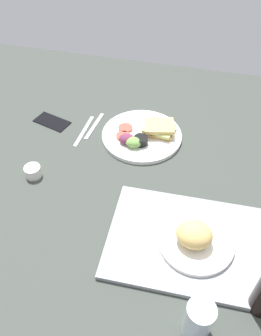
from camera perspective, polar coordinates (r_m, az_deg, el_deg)
ground_plane at (r=122.89cm, az=1.24°, el=-0.97°), size 190.00×150.00×3.00cm
serving_tray at (r=104.35cm, az=9.01°, el=-11.89°), size 46.01×34.39×1.60cm
bread_plate_near at (r=101.26cm, az=10.59°, el=-11.25°), size 21.99×21.99×8.40cm
plate_with_salad at (r=133.54cm, az=2.11°, el=5.47°), size 30.78×30.78×5.40cm
drinking_glass at (r=88.96cm, az=11.10°, el=-23.39°), size 6.79×6.79×12.20cm
espresso_cup at (r=123.47cm, az=-15.77°, el=-0.56°), size 5.60×5.60×4.00cm
fork at (r=140.71cm, az=-5.98°, el=6.96°), size 2.97×17.06×0.50cm
knife at (r=138.75cm, az=-7.68°, el=6.11°), size 2.16×19.04×0.50cm
cell_phone at (r=145.44cm, az=-12.82°, el=7.51°), size 15.84×10.94×0.80cm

